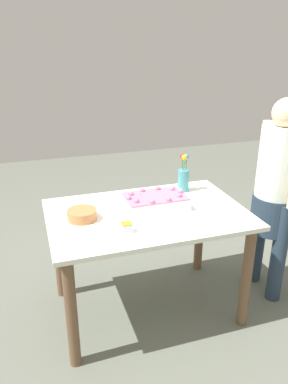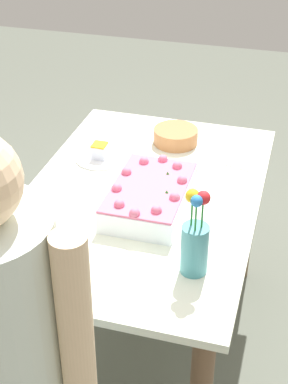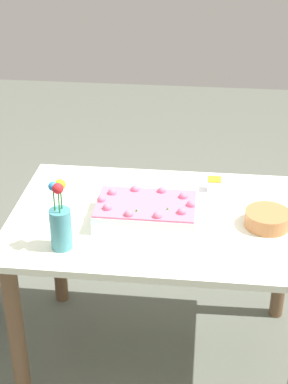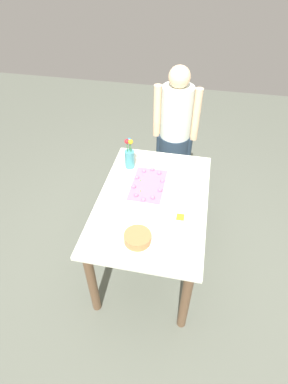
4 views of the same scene
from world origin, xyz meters
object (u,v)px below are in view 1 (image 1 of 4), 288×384
Objects in this scene: sheet_cake at (155,201)px; fruit_bowl at (82,215)px; serving_plate_with_slice at (127,231)px; person_standing at (276,188)px; cake_knife at (94,203)px; flower_vase at (183,177)px.

fruit_bowl is at bearing -177.33° from sheet_cake.
person_standing is at bearing 8.89° from serving_plate_with_slice.
serving_plate_with_slice reaches higher than fruit_bowl.
cake_knife is at bearing 101.46° from serving_plate_with_slice.
cake_knife is 1.19× the size of fruit_bowl.
sheet_cake is at bearing -143.54° from flower_vase.
serving_plate_with_slice is at bearing -50.30° from fruit_bowl.
person_standing is at bearing -3.46° from fruit_bowl.
fruit_bowl is (-0.80, -0.25, -0.08)m from flower_vase.
serving_plate_with_slice reaches higher than cake_knife.
fruit_bowl is (-0.22, 0.26, 0.02)m from serving_plate_with_slice.
flower_vase is (0.30, 0.22, 0.06)m from sheet_cake.
sheet_cake is at bearing -6.92° from person_standing.
cake_knife is at bearing 151.43° from sheet_cake.
flower_vase is 0.67m from person_standing.
cake_knife is 0.69m from flower_vase.
fruit_bowl is 1.38m from person_standing.
person_standing reaches higher than fruit_bowl.
serving_plate_with_slice is 0.90× the size of cake_knife.
fruit_bowl is at bearing -162.88° from flower_vase.
serving_plate_with_slice is at bearing -138.66° from flower_vase.
cake_knife is (-0.10, 0.49, -0.02)m from serving_plate_with_slice.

